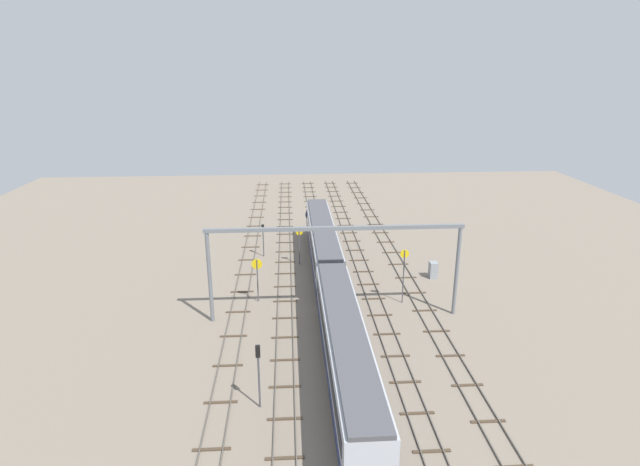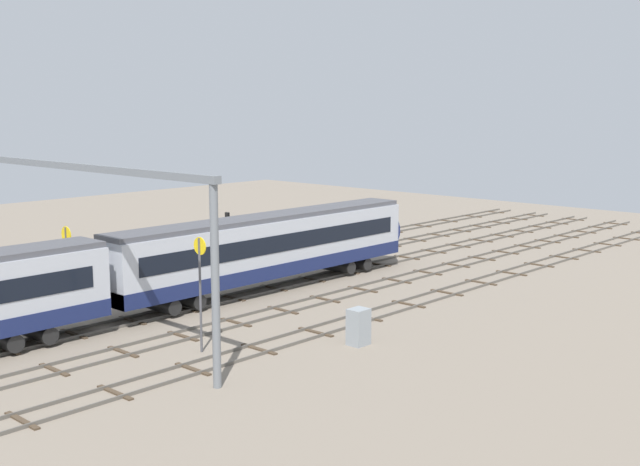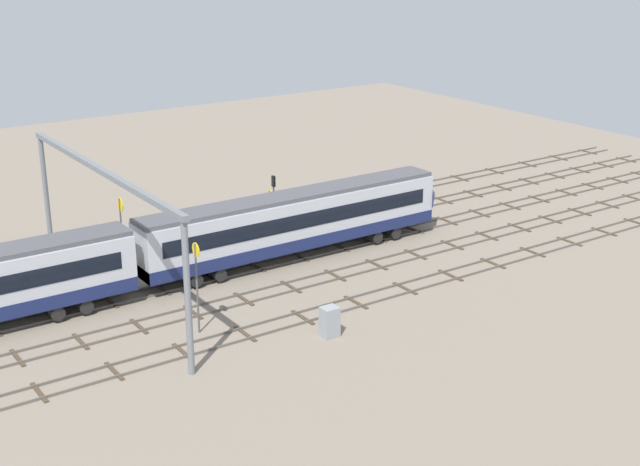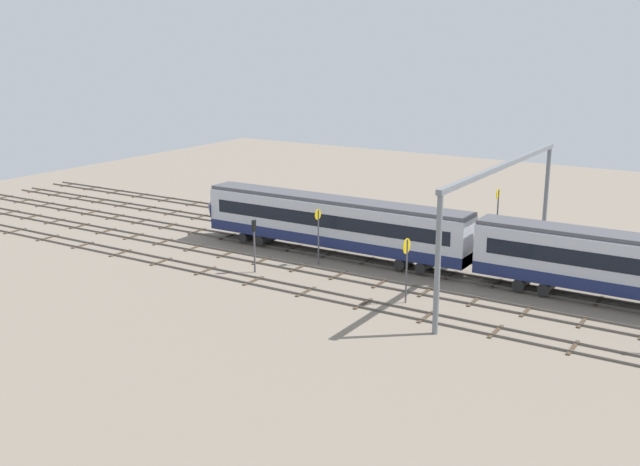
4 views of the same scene
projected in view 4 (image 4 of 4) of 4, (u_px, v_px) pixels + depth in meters
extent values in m
plane|color=gray|center=(367.00, 261.00, 60.92)|extent=(114.81, 114.81, 0.00)
cube|color=#59544C|center=(418.00, 235.00, 68.98)|extent=(98.81, 0.07, 0.16)
cube|color=#59544C|center=(411.00, 238.00, 67.80)|extent=(98.81, 0.07, 0.16)
cube|color=#473828|center=(627.00, 269.00, 58.85)|extent=(0.24, 2.40, 0.08)
cube|color=#473828|center=(574.00, 261.00, 60.97)|extent=(0.24, 2.40, 0.08)
cube|color=#473828|center=(525.00, 253.00, 63.10)|extent=(0.24, 2.40, 0.08)
cube|color=#473828|center=(478.00, 246.00, 65.22)|extent=(0.24, 2.40, 0.08)
cube|color=#473828|center=(435.00, 240.00, 67.34)|extent=(0.24, 2.40, 0.08)
cube|color=#473828|center=(394.00, 234.00, 69.46)|extent=(0.24, 2.40, 0.08)
cube|color=#473828|center=(356.00, 228.00, 71.58)|extent=(0.24, 2.40, 0.08)
cube|color=#473828|center=(320.00, 222.00, 73.70)|extent=(0.24, 2.40, 0.08)
cube|color=#473828|center=(286.00, 217.00, 75.82)|extent=(0.24, 2.40, 0.08)
cube|color=#473828|center=(253.00, 213.00, 77.94)|extent=(0.24, 2.40, 0.08)
cube|color=#473828|center=(223.00, 208.00, 80.07)|extent=(0.24, 2.40, 0.08)
cube|color=#473828|center=(194.00, 204.00, 82.19)|extent=(0.24, 2.40, 0.08)
cube|color=#473828|center=(166.00, 199.00, 84.31)|extent=(0.24, 2.40, 0.08)
cube|color=#473828|center=(140.00, 196.00, 86.43)|extent=(0.24, 2.40, 0.08)
cube|color=#473828|center=(115.00, 192.00, 88.55)|extent=(0.24, 2.40, 0.08)
cube|color=#473828|center=(92.00, 188.00, 90.67)|extent=(0.24, 2.40, 0.08)
cube|color=#473828|center=(69.00, 185.00, 92.79)|extent=(0.24, 2.40, 0.08)
cube|color=#59544C|center=(396.00, 246.00, 65.23)|extent=(98.81, 0.07, 0.16)
cube|color=#59544C|center=(388.00, 249.00, 64.06)|extent=(98.81, 0.07, 0.16)
cube|color=#473828|center=(612.00, 284.00, 55.23)|extent=(0.24, 2.40, 0.08)
cube|color=#473828|center=(562.00, 276.00, 57.11)|extent=(0.24, 2.40, 0.08)
cube|color=#473828|center=(516.00, 268.00, 59.00)|extent=(0.24, 2.40, 0.08)
cube|color=#473828|center=(472.00, 261.00, 60.89)|extent=(0.24, 2.40, 0.08)
cube|color=#473828|center=(431.00, 254.00, 62.77)|extent=(0.24, 2.40, 0.08)
cube|color=#473828|center=(392.00, 248.00, 64.66)|extent=(0.24, 2.40, 0.08)
cube|color=#473828|center=(355.00, 242.00, 66.54)|extent=(0.24, 2.40, 0.08)
cube|color=#473828|center=(321.00, 237.00, 68.43)|extent=(0.24, 2.40, 0.08)
cube|color=#473828|center=(288.00, 231.00, 70.31)|extent=(0.24, 2.40, 0.08)
cube|color=#473828|center=(257.00, 226.00, 72.20)|extent=(0.24, 2.40, 0.08)
cube|color=#473828|center=(227.00, 222.00, 74.09)|extent=(0.24, 2.40, 0.08)
cube|color=#473828|center=(200.00, 217.00, 75.97)|extent=(0.24, 2.40, 0.08)
cube|color=#473828|center=(173.00, 213.00, 77.86)|extent=(0.24, 2.40, 0.08)
cube|color=#473828|center=(148.00, 209.00, 79.74)|extent=(0.24, 2.40, 0.08)
cube|color=#473828|center=(123.00, 205.00, 81.63)|extent=(0.24, 2.40, 0.08)
cube|color=#473828|center=(100.00, 201.00, 83.51)|extent=(0.24, 2.40, 0.08)
cube|color=#473828|center=(78.00, 197.00, 85.40)|extent=(0.24, 2.40, 0.08)
cube|color=#473828|center=(57.00, 194.00, 87.28)|extent=(0.24, 2.40, 0.08)
cube|color=#473828|center=(37.00, 191.00, 89.17)|extent=(0.24, 2.40, 0.08)
cube|color=#59544C|center=(371.00, 258.00, 61.49)|extent=(98.81, 0.07, 0.16)
cube|color=#59544C|center=(362.00, 263.00, 60.32)|extent=(98.81, 0.07, 0.16)
cube|color=#473828|center=(599.00, 301.00, 51.49)|extent=(0.24, 2.40, 0.08)
cube|color=#473828|center=(546.00, 292.00, 53.37)|extent=(0.24, 2.40, 0.08)
cube|color=#473828|center=(496.00, 283.00, 55.26)|extent=(0.24, 2.40, 0.08)
cube|color=#473828|center=(450.00, 275.00, 57.14)|extent=(0.24, 2.40, 0.08)
cube|color=#473828|center=(407.00, 268.00, 59.03)|extent=(0.24, 2.40, 0.08)
cube|color=#473828|center=(367.00, 261.00, 60.91)|extent=(0.24, 2.40, 0.08)
cube|color=#473828|center=(329.00, 254.00, 62.80)|extent=(0.24, 2.40, 0.08)
cube|color=#473828|center=(293.00, 248.00, 64.69)|extent=(0.24, 2.40, 0.08)
cube|color=#473828|center=(259.00, 242.00, 66.57)|extent=(0.24, 2.40, 0.08)
cube|color=#473828|center=(227.00, 236.00, 68.46)|extent=(0.24, 2.40, 0.08)
cube|color=#473828|center=(197.00, 231.00, 70.34)|extent=(0.24, 2.40, 0.08)
cube|color=#473828|center=(168.00, 226.00, 72.23)|extent=(0.24, 2.40, 0.08)
cube|color=#473828|center=(141.00, 221.00, 74.11)|extent=(0.24, 2.40, 0.08)
cube|color=#473828|center=(115.00, 217.00, 76.00)|extent=(0.24, 2.40, 0.08)
cube|color=#473828|center=(91.00, 213.00, 77.89)|extent=(0.24, 2.40, 0.08)
cube|color=#473828|center=(67.00, 209.00, 79.77)|extent=(0.24, 2.40, 0.08)
cube|color=#473828|center=(45.00, 205.00, 81.66)|extent=(0.24, 2.40, 0.08)
cube|color=#473828|center=(24.00, 201.00, 83.54)|extent=(0.24, 2.40, 0.08)
cube|color=#473828|center=(3.00, 197.00, 85.43)|extent=(0.24, 2.40, 0.08)
cube|color=#59544C|center=(343.00, 272.00, 57.75)|extent=(98.81, 0.07, 0.16)
cube|color=#59544C|center=(333.00, 277.00, 56.57)|extent=(98.81, 0.07, 0.16)
cube|color=#473828|center=(583.00, 322.00, 47.74)|extent=(0.24, 2.40, 0.08)
cube|color=#473828|center=(526.00, 311.00, 49.63)|extent=(0.24, 2.40, 0.08)
cube|color=#473828|center=(474.00, 301.00, 51.52)|extent=(0.24, 2.40, 0.08)
cube|color=#473828|center=(426.00, 292.00, 53.40)|extent=(0.24, 2.40, 0.08)
cube|color=#473828|center=(380.00, 283.00, 55.29)|extent=(0.24, 2.40, 0.08)
cube|color=#473828|center=(338.00, 275.00, 57.17)|extent=(0.24, 2.40, 0.08)
cube|color=#473828|center=(299.00, 268.00, 59.06)|extent=(0.24, 2.40, 0.08)
cube|color=#473828|center=(262.00, 261.00, 60.94)|extent=(0.24, 2.40, 0.08)
cube|color=#473828|center=(227.00, 254.00, 62.83)|extent=(0.24, 2.40, 0.08)
cube|color=#473828|center=(194.00, 248.00, 64.72)|extent=(0.24, 2.40, 0.08)
cube|color=#473828|center=(163.00, 242.00, 66.60)|extent=(0.24, 2.40, 0.08)
cube|color=#473828|center=(134.00, 236.00, 68.49)|extent=(0.24, 2.40, 0.08)
cube|color=#473828|center=(106.00, 231.00, 70.37)|extent=(0.24, 2.40, 0.08)
cube|color=#473828|center=(80.00, 226.00, 72.26)|extent=(0.24, 2.40, 0.08)
cube|color=#473828|center=(55.00, 221.00, 74.14)|extent=(0.24, 2.40, 0.08)
cube|color=#473828|center=(31.00, 217.00, 76.03)|extent=(0.24, 2.40, 0.08)
cube|color=#473828|center=(9.00, 213.00, 77.92)|extent=(0.24, 2.40, 0.08)
cube|color=#59544C|center=(311.00, 289.00, 54.01)|extent=(98.81, 0.07, 0.16)
cube|color=#59544C|center=(300.00, 294.00, 52.83)|extent=(98.81, 0.07, 0.16)
cube|color=#473828|center=(573.00, 348.00, 43.73)|extent=(0.24, 2.40, 0.08)
cube|color=#473828|center=(495.00, 332.00, 46.16)|extent=(0.24, 2.40, 0.08)
cube|color=#473828|center=(426.00, 317.00, 48.58)|extent=(0.24, 2.40, 0.08)
cube|color=#473828|center=(363.00, 304.00, 51.01)|extent=(0.24, 2.40, 0.08)
cube|color=#473828|center=(306.00, 292.00, 53.43)|extent=(0.24, 2.40, 0.08)
cube|color=#473828|center=(253.00, 281.00, 55.86)|extent=(0.24, 2.40, 0.08)
cube|color=#473828|center=(205.00, 271.00, 58.28)|extent=(0.24, 2.40, 0.08)
cube|color=#473828|center=(161.00, 262.00, 60.70)|extent=(0.24, 2.40, 0.08)
cube|color=#473828|center=(120.00, 253.00, 63.13)|extent=(0.24, 2.40, 0.08)
cube|color=#473828|center=(83.00, 245.00, 65.55)|extent=(0.24, 2.40, 0.08)
cube|color=#473828|center=(48.00, 238.00, 67.98)|extent=(0.24, 2.40, 0.08)
cube|color=#473828|center=(15.00, 231.00, 70.40)|extent=(0.24, 2.40, 0.08)
cube|color=#B7BCC6|center=(333.00, 222.00, 61.86)|extent=(24.00, 2.90, 3.60)
cube|color=navy|center=(333.00, 238.00, 62.20)|extent=(24.00, 2.94, 0.90)
cube|color=#4C4C51|center=(333.00, 200.00, 61.37)|extent=(24.00, 2.50, 0.30)
cube|color=black|center=(342.00, 214.00, 62.95)|extent=(22.00, 0.04, 1.10)
cube|color=black|center=(324.00, 221.00, 60.56)|extent=(22.00, 0.04, 1.10)
cylinder|color=black|center=(427.00, 264.00, 58.01)|extent=(0.90, 2.70, 0.90)
cylinder|color=black|center=(406.00, 261.00, 58.94)|extent=(0.90, 2.70, 0.90)
cylinder|color=black|center=(268.00, 237.00, 65.92)|extent=(0.90, 2.70, 0.90)
cylinder|color=black|center=(252.00, 235.00, 66.85)|extent=(0.90, 2.70, 0.90)
cylinder|color=black|center=(548.00, 285.00, 53.15)|extent=(0.90, 2.70, 0.90)
cylinder|color=black|center=(524.00, 281.00, 54.07)|extent=(0.90, 2.70, 0.90)
cone|color=navy|center=(214.00, 207.00, 68.50)|extent=(1.60, 3.24, 3.24)
cylinder|color=slate|center=(546.00, 199.00, 63.76)|extent=(0.36, 0.36, 8.74)
cylinder|color=slate|center=(438.00, 266.00, 44.84)|extent=(0.36, 0.36, 8.74)
cube|color=slate|center=(505.00, 165.00, 53.15)|extent=(0.40, 23.69, 0.35)
cylinder|color=#4C4C51|center=(497.00, 223.00, 61.92)|extent=(0.12, 0.12, 5.66)
cylinder|color=yellow|center=(498.00, 194.00, 61.33)|extent=(0.05, 0.87, 0.87)
cube|color=black|center=(498.00, 194.00, 61.34)|extent=(0.02, 0.39, 0.12)
cylinder|color=#4C4C51|center=(318.00, 237.00, 59.56)|extent=(0.12, 0.12, 4.52)
cylinder|color=yellow|center=(318.00, 214.00, 59.11)|extent=(0.05, 0.86, 0.86)
cube|color=black|center=(318.00, 214.00, 59.12)|extent=(0.02, 0.39, 0.12)
cylinder|color=#4C4C51|center=(406.00, 271.00, 50.76)|extent=(0.12, 0.12, 4.54)
cylinder|color=yellow|center=(407.00, 246.00, 50.33)|extent=(0.05, 1.07, 1.07)
cube|color=black|center=(406.00, 246.00, 50.34)|extent=(0.02, 0.48, 0.12)
cylinder|color=#4C4C51|center=(254.00, 252.00, 57.65)|extent=(0.14, 0.14, 3.29)
cube|color=black|center=(254.00, 226.00, 57.12)|extent=(0.20, 0.32, 0.90)
sphere|color=yellow|center=(253.00, 223.00, 57.13)|extent=(0.20, 0.20, 0.20)
sphere|color=#262626|center=(253.00, 228.00, 57.23)|extent=(0.20, 0.20, 0.20)
cube|color=gray|center=(450.00, 224.00, 69.55)|extent=(1.00, 0.86, 1.86)
cube|color=#333333|center=(445.00, 220.00, 69.74)|extent=(0.02, 0.60, 0.24)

